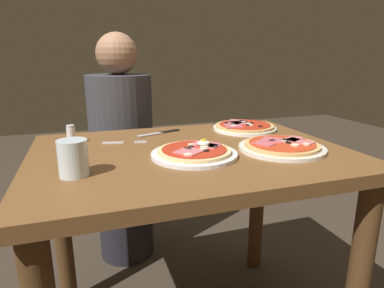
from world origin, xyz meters
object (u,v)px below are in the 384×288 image
pizza_across_left (244,127)px  fork (121,142)px  salt_shaker (71,134)px  dining_table (191,188)px  diner_person (123,157)px  pizza_foreground (195,152)px  pizza_across_right (282,146)px  water_glass_near (73,160)px  knife (163,132)px

pizza_across_left → fork: size_ratio=1.70×
pizza_across_left → salt_shaker: 0.70m
dining_table → diner_person: 0.68m
dining_table → pizza_foreground: pizza_foreground is taller
pizza_foreground → diner_person: size_ratio=0.23×
pizza_across_right → pizza_across_left: bearing=85.6°
water_glass_near → diner_person: diner_person is taller
dining_table → knife: 0.31m
pizza_across_left → pizza_across_right: size_ratio=0.93×
water_glass_near → salt_shaker: bearing=92.2°
pizza_foreground → pizza_across_right: bearing=-4.5°
dining_table → pizza_foreground: size_ratio=3.80×
pizza_across_left → dining_table: bearing=-144.8°
pizza_across_right → knife: bearing=131.1°
pizza_foreground → water_glass_near: water_glass_near is taller
salt_shaker → diner_person: (0.22, 0.44, -0.23)m
fork → diner_person: 0.54m
pizza_foreground → pizza_across_right: 0.30m
pizza_across_right → fork: size_ratio=1.83×
water_glass_near → pizza_foreground: bearing=10.3°
pizza_across_left → water_glass_near: (-0.68, -0.36, 0.03)m
water_glass_near → knife: bearing=50.7°
salt_shaker → water_glass_near: bearing=-87.8°
pizza_across_right → fork: 0.57m
fork → pizza_across_right: bearing=-27.3°
knife → diner_person: (-0.13, 0.38, -0.20)m
water_glass_near → diner_person: bearing=75.3°
pizza_across_left → water_glass_near: water_glass_near is taller
water_glass_near → salt_shaker: water_glass_near is taller
pizza_across_right → knife: 0.49m
water_glass_near → salt_shaker: (-0.01, 0.36, -0.01)m
dining_table → pizza_across_left: (0.31, 0.22, 0.15)m
pizza_foreground → pizza_across_left: pizza_foreground is taller
fork → knife: knife is taller
pizza_across_right → knife: pizza_across_right is taller
pizza_across_right → diner_person: 0.90m
fork → knife: (0.18, 0.11, 0.00)m
water_glass_near → knife: water_glass_near is taller
water_glass_near → diner_person: size_ratio=0.08×
pizza_across_right → water_glass_near: size_ratio=2.97×
dining_table → water_glass_near: size_ratio=10.68×
pizza_foreground → pizza_across_left: bearing=42.3°
water_glass_near → knife: 0.53m
fork → salt_shaker: salt_shaker is taller
knife → fork: bearing=-148.6°
dining_table → pizza_foreground: (-0.01, -0.07, 0.15)m
pizza_foreground → diner_person: bearing=101.4°
dining_table → pizza_across_right: size_ratio=3.60×
pizza_foreground → water_glass_near: (-0.36, -0.06, 0.03)m
pizza_across_right → knife: size_ratio=1.51×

